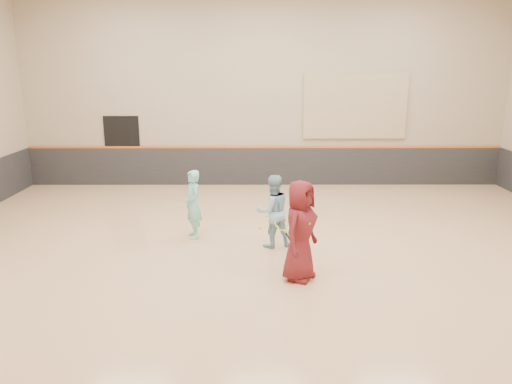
{
  "coord_description": "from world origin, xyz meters",
  "views": [
    {
      "loc": [
        -0.33,
        -9.66,
        3.67
      ],
      "look_at": [
        -0.3,
        0.4,
        1.15
      ],
      "focal_mm": 35.0,
      "sensor_mm": 36.0,
      "label": 1
    }
  ],
  "objects_px": {
    "girl": "(193,204)",
    "young_man": "(300,230)",
    "spare_racket": "(270,213)",
    "instructor": "(273,211)"
  },
  "relations": [
    {
      "from": "girl",
      "to": "young_man",
      "type": "distance_m",
      "value": 3.1
    },
    {
      "from": "young_man",
      "to": "spare_racket",
      "type": "xyz_separation_m",
      "value": [
        -0.41,
        3.89,
        -0.84
      ]
    },
    {
      "from": "young_man",
      "to": "spare_racket",
      "type": "bearing_deg",
      "value": 36.36
    },
    {
      "from": "girl",
      "to": "instructor",
      "type": "distance_m",
      "value": 1.82
    },
    {
      "from": "girl",
      "to": "young_man",
      "type": "height_order",
      "value": "young_man"
    },
    {
      "from": "instructor",
      "to": "young_man",
      "type": "relative_size",
      "value": 0.85
    },
    {
      "from": "instructor",
      "to": "spare_racket",
      "type": "distance_m",
      "value": 2.33
    },
    {
      "from": "girl",
      "to": "spare_racket",
      "type": "xyz_separation_m",
      "value": [
        1.74,
        1.66,
        -0.69
      ]
    },
    {
      "from": "young_man",
      "to": "girl",
      "type": "bearing_deg",
      "value": 74.19
    },
    {
      "from": "instructor",
      "to": "young_man",
      "type": "xyz_separation_m",
      "value": [
        0.41,
        -1.67,
        0.13
      ]
    }
  ]
}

